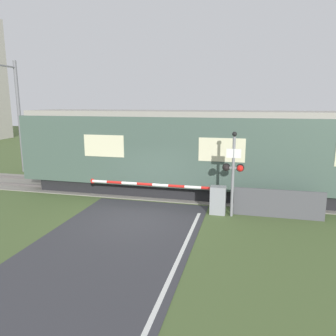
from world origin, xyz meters
name	(u,v)px	position (x,y,z in m)	size (l,w,h in m)	color
ground_plane	(138,218)	(0.00, 0.00, 0.00)	(80.00, 80.00, 0.00)	#4C6033
track_bed	(163,191)	(0.00, 3.77, 0.02)	(36.00, 3.20, 0.13)	gray
train	(224,153)	(2.89, 3.77, 2.01)	(19.23, 2.84, 3.93)	black
crossing_barrier	(206,197)	(2.41, 1.18, 0.64)	(5.73, 0.44, 1.12)	gray
signal_post	(233,169)	(3.44, 1.04, 1.86)	(0.82, 0.26, 3.26)	gray
catenary_pole	(19,115)	(-9.77, 6.24, 3.52)	(0.20, 1.90, 6.74)	slate
roadside_fence	(278,204)	(5.16, 1.28, 0.55)	(3.33, 0.06, 1.10)	#4C4C51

